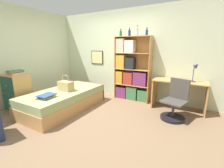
# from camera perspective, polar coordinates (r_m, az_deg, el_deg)

# --- Properties ---
(ground_plane) EXTENTS (14.00, 14.00, 0.00)m
(ground_plane) POSITION_cam_1_polar(r_m,az_deg,el_deg) (3.63, -9.24, -11.28)
(ground_plane) COLOR #84664C
(wall_back) EXTENTS (10.00, 0.09, 2.60)m
(wall_back) POSITION_cam_1_polar(r_m,az_deg,el_deg) (4.70, 2.88, 11.00)
(wall_back) COLOR beige
(wall_back) RESTS_ON ground_plane
(wall_left) EXTENTS (0.06, 10.00, 2.60)m
(wall_left) POSITION_cam_1_polar(r_m,az_deg,el_deg) (4.93, -30.10, 9.33)
(wall_left) COLOR beige
(wall_left) RESTS_ON ground_plane
(bed) EXTENTS (1.04, 2.10, 0.48)m
(bed) POSITION_cam_1_polar(r_m,az_deg,el_deg) (4.01, -17.34, -5.63)
(bed) COLOR tan
(bed) RESTS_ON ground_plane
(handbag) EXTENTS (0.36, 0.22, 0.40)m
(handbag) POSITION_cam_1_polar(r_m,az_deg,el_deg) (3.88, -17.20, -0.64)
(handbag) COLOR tan
(handbag) RESTS_ON bed
(book_stack_on_bed) EXTENTS (0.30, 0.37, 0.07)m
(book_stack_on_bed) POSITION_cam_1_polar(r_m,az_deg,el_deg) (3.49, -23.76, -4.26)
(book_stack_on_bed) COLOR #334C84
(book_stack_on_bed) RESTS_ON bed
(dresser) EXTENTS (0.56, 0.46, 0.90)m
(dresser) POSITION_cam_1_polar(r_m,az_deg,el_deg) (4.37, -32.35, -2.68)
(dresser) COLOR tan
(dresser) RESTS_ON ground_plane
(magazine_pile_on_dresser) EXTENTS (0.32, 0.37, 0.09)m
(magazine_pile_on_dresser) POSITION_cam_1_polar(r_m,az_deg,el_deg) (4.31, -32.85, 3.81)
(magazine_pile_on_dresser) COLOR beige
(magazine_pile_on_dresser) RESTS_ON dresser
(bookcase) EXTENTS (1.03, 0.30, 1.83)m
(bookcase) POSITION_cam_1_polar(r_m,az_deg,el_deg) (4.39, 6.83, 4.04)
(bookcase) COLOR tan
(bookcase) RESTS_ON ground_plane
(bottle_green) EXTENTS (0.07, 0.07, 0.20)m
(bottle_green) POSITION_cam_1_polar(r_m,az_deg,el_deg) (4.43, 3.34, 18.63)
(bottle_green) COLOR #1E6B2D
(bottle_green) RESTS_ON bookcase
(bottle_brown) EXTENTS (0.07, 0.07, 0.22)m
(bottle_brown) POSITION_cam_1_polar(r_m,az_deg,el_deg) (4.35, 6.66, 18.74)
(bottle_brown) COLOR navy
(bottle_brown) RESTS_ON bookcase
(bottle_clear) EXTENTS (0.06, 0.06, 0.27)m
(bottle_clear) POSITION_cam_1_polar(r_m,az_deg,el_deg) (4.27, 9.60, 18.99)
(bottle_clear) COLOR #B7BCC1
(bottle_clear) RESTS_ON bookcase
(bottle_blue) EXTENTS (0.06, 0.06, 0.20)m
(bottle_blue) POSITION_cam_1_polar(r_m,az_deg,el_deg) (4.18, 13.10, 18.61)
(bottle_blue) COLOR navy
(bottle_blue) RESTS_ON bookcase
(desk) EXTENTS (1.22, 0.55, 0.75)m
(desk) POSITION_cam_1_polar(r_m,az_deg,el_deg) (4.03, 24.09, -1.88)
(desk) COLOR tan
(desk) RESTS_ON ground_plane
(desk_lamp) EXTENTS (0.19, 0.14, 0.46)m
(desk_lamp) POSITION_cam_1_polar(r_m,az_deg,el_deg) (3.93, 29.23, 5.11)
(desk_lamp) COLOR navy
(desk_lamp) RESTS_ON desk
(desk_chair) EXTENTS (0.58, 0.58, 0.87)m
(desk_chair) POSITION_cam_1_polar(r_m,az_deg,el_deg) (3.56, 22.67, -8.07)
(desk_chair) COLOR black
(desk_chair) RESTS_ON ground_plane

